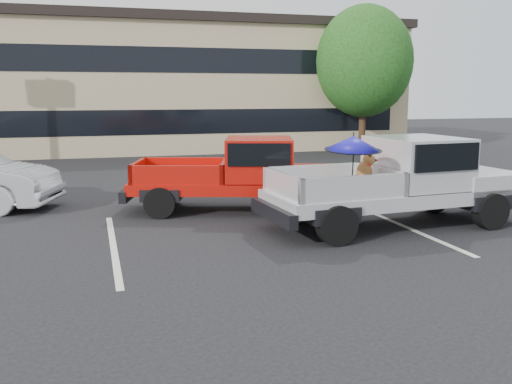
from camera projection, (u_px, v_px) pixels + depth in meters
ground at (304, 264)px, 9.45m from camera, size 90.00×90.00×0.00m
stripe_left at (113, 246)px, 10.52m from camera, size 0.12×5.00×0.01m
stripe_right at (402, 225)px, 12.16m from camera, size 0.12×5.00×0.01m
motel_building at (196, 84)px, 29.30m from camera, size 20.40×8.40×6.30m
tree_right at (364, 61)px, 26.32m from camera, size 4.46×4.46×6.78m
tree_back at (254, 64)px, 33.04m from camera, size 4.68×4.68×7.11m
silver_pickup at (408, 177)px, 12.02m from camera, size 5.83×2.46×2.06m
red_pickup at (252, 171)px, 13.55m from camera, size 5.60×3.24×1.75m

